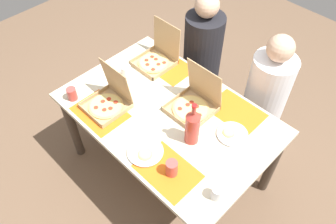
{
  "coord_description": "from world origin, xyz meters",
  "views": [
    {
      "loc": [
        1.04,
        -1.04,
        2.42
      ],
      "look_at": [
        0.0,
        0.0,
        0.72
      ],
      "focal_mm": 35.65,
      "sensor_mm": 36.0,
      "label": 1
    }
  ],
  "objects_px": {
    "diner_right_seat": "(263,102)",
    "pizza_box_edge_far": "(108,101)",
    "diner_left_seat": "(202,62)",
    "plate_far_left": "(232,134)",
    "cup_dark": "(172,168)",
    "cup_spare": "(72,94)",
    "plate_near_right": "(145,152)",
    "pizza_box_center": "(157,58)",
    "cup_clear_left": "(126,72)",
    "cup_clear_right": "(217,193)",
    "pizza_box_corner_right": "(194,103)",
    "soda_bottle": "(192,126)"
  },
  "relations": [
    {
      "from": "diner_right_seat",
      "to": "pizza_box_edge_far",
      "type": "bearing_deg",
      "value": -123.69
    },
    {
      "from": "diner_left_seat",
      "to": "plate_far_left",
      "type": "bearing_deg",
      "value": -38.19
    },
    {
      "from": "cup_dark",
      "to": "diner_right_seat",
      "type": "relative_size",
      "value": 0.09
    },
    {
      "from": "cup_spare",
      "to": "plate_near_right",
      "type": "bearing_deg",
      "value": 3.95
    },
    {
      "from": "pizza_box_center",
      "to": "cup_clear_left",
      "type": "xyz_separation_m",
      "value": [
        -0.04,
        -0.27,
        0.01
      ]
    },
    {
      "from": "pizza_box_edge_far",
      "to": "plate_near_right",
      "type": "relative_size",
      "value": 1.36
    },
    {
      "from": "cup_dark",
      "to": "cup_clear_right",
      "type": "distance_m",
      "value": 0.29
    },
    {
      "from": "pizza_box_corner_right",
      "to": "pizza_box_center",
      "type": "bearing_deg",
      "value": 163.82
    },
    {
      "from": "plate_near_right",
      "to": "cup_clear_right",
      "type": "bearing_deg",
      "value": 9.43
    },
    {
      "from": "pizza_box_edge_far",
      "to": "cup_clear_left",
      "type": "bearing_deg",
      "value": 115.51
    },
    {
      "from": "pizza_box_center",
      "to": "cup_clear_left",
      "type": "bearing_deg",
      "value": -97.45
    },
    {
      "from": "pizza_box_corner_right",
      "to": "pizza_box_center",
      "type": "xyz_separation_m",
      "value": [
        -0.52,
        0.15,
        -0.0
      ]
    },
    {
      "from": "pizza_box_corner_right",
      "to": "plate_far_left",
      "type": "relative_size",
      "value": 1.6
    },
    {
      "from": "pizza_box_corner_right",
      "to": "cup_clear_right",
      "type": "relative_size",
      "value": 3.63
    },
    {
      "from": "pizza_box_center",
      "to": "cup_clear_left",
      "type": "height_order",
      "value": "pizza_box_center"
    },
    {
      "from": "pizza_box_edge_far",
      "to": "cup_spare",
      "type": "relative_size",
      "value": 3.28
    },
    {
      "from": "cup_clear_right",
      "to": "diner_right_seat",
      "type": "distance_m",
      "value": 1.06
    },
    {
      "from": "cup_clear_left",
      "to": "cup_clear_right",
      "type": "distance_m",
      "value": 1.12
    },
    {
      "from": "cup_spare",
      "to": "cup_clear_right",
      "type": "bearing_deg",
      "value": 6.24
    },
    {
      "from": "plate_near_right",
      "to": "cup_spare",
      "type": "bearing_deg",
      "value": -176.05
    },
    {
      "from": "cup_dark",
      "to": "cup_clear_right",
      "type": "xyz_separation_m",
      "value": [
        0.28,
        0.07,
        -0.01
      ]
    },
    {
      "from": "cup_clear_left",
      "to": "cup_clear_right",
      "type": "relative_size",
      "value": 1.23
    },
    {
      "from": "soda_bottle",
      "to": "diner_left_seat",
      "type": "xyz_separation_m",
      "value": [
        -0.59,
        0.79,
        -0.33
      ]
    },
    {
      "from": "cup_clear_right",
      "to": "diner_left_seat",
      "type": "height_order",
      "value": "diner_left_seat"
    },
    {
      "from": "pizza_box_edge_far",
      "to": "cup_clear_right",
      "type": "relative_size",
      "value": 3.46
    },
    {
      "from": "soda_bottle",
      "to": "cup_clear_right",
      "type": "relative_size",
      "value": 3.7
    },
    {
      "from": "soda_bottle",
      "to": "diner_left_seat",
      "type": "distance_m",
      "value": 1.04
    },
    {
      "from": "cup_clear_right",
      "to": "pizza_box_corner_right",
      "type": "bearing_deg",
      "value": 143.13
    },
    {
      "from": "plate_far_left",
      "to": "cup_clear_left",
      "type": "relative_size",
      "value": 1.85
    },
    {
      "from": "cup_clear_right",
      "to": "plate_far_left",
      "type": "bearing_deg",
      "value": 116.98
    },
    {
      "from": "plate_near_right",
      "to": "diner_right_seat",
      "type": "xyz_separation_m",
      "value": [
        0.19,
        1.07,
        -0.23
      ]
    },
    {
      "from": "pizza_box_center",
      "to": "cup_spare",
      "type": "relative_size",
      "value": 3.32
    },
    {
      "from": "pizza_box_center",
      "to": "cup_dark",
      "type": "relative_size",
      "value": 2.91
    },
    {
      "from": "plate_far_left",
      "to": "cup_dark",
      "type": "distance_m",
      "value": 0.47
    },
    {
      "from": "cup_clear_left",
      "to": "cup_dark",
      "type": "relative_size",
      "value": 1.02
    },
    {
      "from": "soda_bottle",
      "to": "cup_spare",
      "type": "relative_size",
      "value": 3.51
    },
    {
      "from": "pizza_box_corner_right",
      "to": "soda_bottle",
      "type": "relative_size",
      "value": 0.98
    },
    {
      "from": "pizza_box_center",
      "to": "cup_spare",
      "type": "distance_m",
      "value": 0.69
    },
    {
      "from": "plate_near_right",
      "to": "soda_bottle",
      "type": "xyz_separation_m",
      "value": [
        0.13,
        0.27,
        0.12
      ]
    },
    {
      "from": "diner_left_seat",
      "to": "diner_right_seat",
      "type": "xyz_separation_m",
      "value": [
        0.64,
        0.0,
        -0.02
      ]
    },
    {
      "from": "plate_far_left",
      "to": "soda_bottle",
      "type": "xyz_separation_m",
      "value": [
        -0.16,
        -0.21,
        0.12
      ]
    },
    {
      "from": "plate_far_left",
      "to": "diner_left_seat",
      "type": "relative_size",
      "value": 0.17
    },
    {
      "from": "plate_near_right",
      "to": "cup_spare",
      "type": "relative_size",
      "value": 2.42
    },
    {
      "from": "soda_bottle",
      "to": "cup_clear_left",
      "type": "distance_m",
      "value": 0.73
    },
    {
      "from": "pizza_box_center",
      "to": "plate_near_right",
      "type": "xyz_separation_m",
      "value": [
        0.56,
        -0.63,
        -0.04
      ]
    },
    {
      "from": "cup_clear_left",
      "to": "diner_left_seat",
      "type": "bearing_deg",
      "value": 79.33
    },
    {
      "from": "pizza_box_edge_far",
      "to": "cup_clear_right",
      "type": "xyz_separation_m",
      "value": [
        0.96,
        -0.01,
        -0.0
      ]
    },
    {
      "from": "pizza_box_center",
      "to": "plate_near_right",
      "type": "distance_m",
      "value": 0.84
    },
    {
      "from": "pizza_box_edge_far",
      "to": "pizza_box_center",
      "type": "bearing_deg",
      "value": 99.6
    },
    {
      "from": "pizza_box_edge_far",
      "to": "soda_bottle",
      "type": "relative_size",
      "value": 0.93
    }
  ]
}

